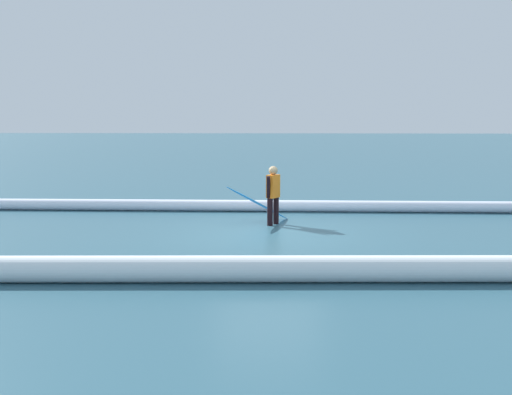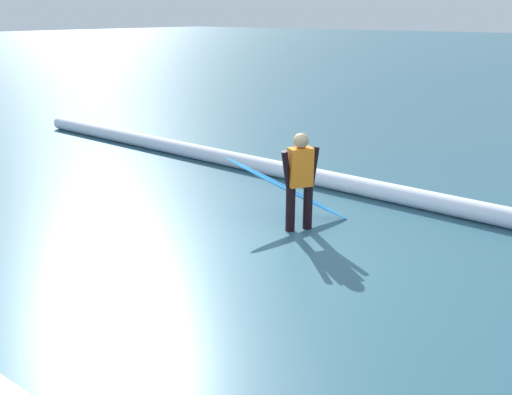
# 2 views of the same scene
# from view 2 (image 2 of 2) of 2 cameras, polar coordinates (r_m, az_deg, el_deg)

# --- Properties ---
(ground_plane) EXTENTS (182.68, 182.68, 0.00)m
(ground_plane) POSITION_cam_2_polar(r_m,az_deg,el_deg) (7.37, -0.54, -5.49)
(ground_plane) COLOR #2D5666
(surfer) EXTENTS (0.35, 0.57, 1.46)m
(surfer) POSITION_cam_2_polar(r_m,az_deg,el_deg) (7.78, 4.69, 2.19)
(surfer) COLOR black
(surfer) RESTS_ON ground_plane
(surfboard) EXTENTS (1.66, 1.37, 1.03)m
(surfboard) POSITION_cam_2_polar(r_m,az_deg,el_deg) (8.26, 3.36, 0.93)
(surfboard) COLOR #268CE5
(surfboard) RESTS_ON ground_plane
(wave_crest_foreground) EXTENTS (20.66, 0.50, 0.32)m
(wave_crest_foreground) POSITION_cam_2_polar(r_m,az_deg,el_deg) (9.26, 16.46, -0.02)
(wave_crest_foreground) COLOR white
(wave_crest_foreground) RESTS_ON ground_plane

